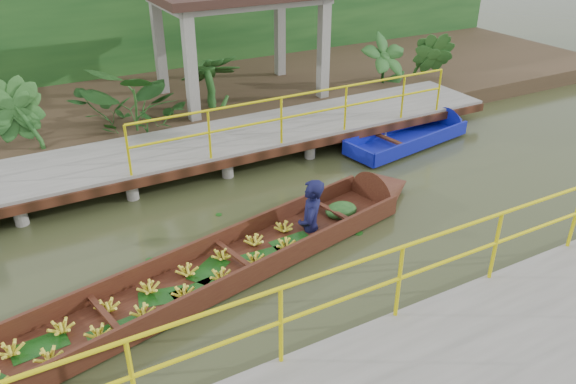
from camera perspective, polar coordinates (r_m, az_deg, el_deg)
ground at (r=9.35m, az=-5.20°, el=-6.23°), size 80.00×80.00×0.00m
land_strip at (r=15.77m, az=-16.56°, el=8.29°), size 30.00×8.00×0.45m
far_dock at (r=11.98m, az=-11.94°, el=3.94°), size 16.00×2.06×1.66m
pavilion at (r=14.91m, az=-5.03°, el=18.55°), size 4.40×3.00×3.00m
foliage_backdrop at (r=17.70m, az=-19.38°, el=15.96°), size 30.00×0.80×4.00m
vendor_boat at (r=8.54m, az=-9.43°, el=-8.14°), size 10.61×3.22×2.30m
moored_blue_boat at (r=14.14m, az=14.33°, el=6.05°), size 3.84×1.56×0.89m
tropical_plants at (r=13.92m, az=-7.90°, el=10.53°), size 14.07×1.07×1.34m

